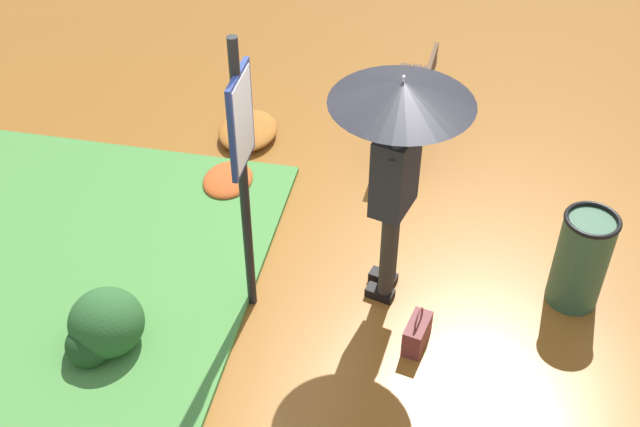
{
  "coord_description": "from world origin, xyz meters",
  "views": [
    {
      "loc": [
        4.5,
        0.6,
        4.6
      ],
      "look_at": [
        0.18,
        -0.3,
        0.85
      ],
      "focal_mm": 44.92,
      "sensor_mm": 36.0,
      "label": 1
    }
  ],
  "objects_px": {
    "handbag": "(417,333)",
    "park_bench": "(410,107)",
    "info_sign_post": "(242,152)",
    "trash_bin": "(581,259)",
    "person_with_umbrella": "(399,135)"
  },
  "relations": [
    {
      "from": "person_with_umbrella",
      "to": "park_bench",
      "type": "bearing_deg",
      "value": -177.36
    },
    {
      "from": "handbag",
      "to": "park_bench",
      "type": "bearing_deg",
      "value": -171.57
    },
    {
      "from": "person_with_umbrella",
      "to": "info_sign_post",
      "type": "distance_m",
      "value": 1.05
    },
    {
      "from": "info_sign_post",
      "to": "park_bench",
      "type": "distance_m",
      "value": 2.78
    },
    {
      "from": "handbag",
      "to": "trash_bin",
      "type": "xyz_separation_m",
      "value": [
        -0.72,
        1.14,
        0.29
      ]
    },
    {
      "from": "info_sign_post",
      "to": "handbag",
      "type": "distance_m",
      "value": 1.86
    },
    {
      "from": "person_with_umbrella",
      "to": "info_sign_post",
      "type": "height_order",
      "value": "info_sign_post"
    },
    {
      "from": "handbag",
      "to": "trash_bin",
      "type": "relative_size",
      "value": 0.44
    },
    {
      "from": "info_sign_post",
      "to": "park_bench",
      "type": "relative_size",
      "value": 1.64
    },
    {
      "from": "person_with_umbrella",
      "to": "park_bench",
      "type": "xyz_separation_m",
      "value": [
        -2.15,
        -0.1,
        -1.15
      ]
    },
    {
      "from": "info_sign_post",
      "to": "handbag",
      "type": "height_order",
      "value": "info_sign_post"
    },
    {
      "from": "person_with_umbrella",
      "to": "trash_bin",
      "type": "height_order",
      "value": "person_with_umbrella"
    },
    {
      "from": "person_with_umbrella",
      "to": "handbag",
      "type": "xyz_separation_m",
      "value": [
        0.44,
        0.29,
        -1.42
      ]
    },
    {
      "from": "info_sign_post",
      "to": "handbag",
      "type": "relative_size",
      "value": 6.22
    },
    {
      "from": "handbag",
      "to": "park_bench",
      "type": "relative_size",
      "value": 0.26
    }
  ]
}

